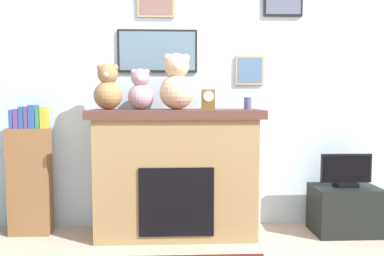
{
  "coord_description": "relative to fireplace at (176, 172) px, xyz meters",
  "views": [
    {
      "loc": [
        -0.15,
        -1.79,
        1.28
      ],
      "look_at": [
        0.01,
        1.68,
        1.01
      ],
      "focal_mm": 35.21,
      "sensor_mm": 36.0,
      "label": 1
    }
  ],
  "objects": [
    {
      "name": "teddy_bear_grey",
      "position": [
        0.01,
        -0.02,
        0.81
      ],
      "size": [
        0.32,
        0.32,
        0.51
      ],
      "color": "#D2B088",
      "rests_on": "fireplace"
    },
    {
      "name": "mantel_clock",
      "position": [
        0.29,
        -0.02,
        0.67
      ],
      "size": [
        0.12,
        0.09,
        0.18
      ],
      "color": "brown",
      "rests_on": "fireplace"
    },
    {
      "name": "back_wall",
      "position": [
        0.14,
        0.32,
        0.71
      ],
      "size": [
        5.2,
        0.15,
        2.6
      ],
      "color": "silver",
      "rests_on": "ground_plane"
    },
    {
      "name": "candle_jar",
      "position": [
        0.66,
        -0.02,
        0.64
      ],
      "size": [
        0.07,
        0.07,
        0.11
      ],
      "primitive_type": "cylinder",
      "color": "#4C517A",
      "rests_on": "fireplace"
    },
    {
      "name": "television",
      "position": [
        1.6,
        -0.04,
        -0.0
      ],
      "size": [
        0.48,
        0.14,
        0.31
      ],
      "color": "black",
      "rests_on": "tv_stand"
    },
    {
      "name": "fireplace",
      "position": [
        0.0,
        0.0,
        0.0
      ],
      "size": [
        1.57,
        0.58,
        1.18
      ],
      "color": "#93794C",
      "rests_on": "ground_plane"
    },
    {
      "name": "teddy_bear_brown",
      "position": [
        -0.61,
        -0.02,
        0.77
      ],
      "size": [
        0.26,
        0.26,
        0.41
      ],
      "color": "olive",
      "rests_on": "fireplace"
    },
    {
      "name": "bookshelf",
      "position": [
        -1.37,
        0.06,
        -0.03
      ],
      "size": [
        0.37,
        0.16,
        1.22
      ],
      "color": "brown",
      "rests_on": "ground_plane"
    },
    {
      "name": "tv_stand",
      "position": [
        1.6,
        -0.04,
        -0.37
      ],
      "size": [
        0.6,
        0.4,
        0.45
      ],
      "primitive_type": "cube",
      "color": "black",
      "rests_on": "ground_plane"
    },
    {
      "name": "teddy_bear_cream",
      "position": [
        -0.32,
        -0.02,
        0.75
      ],
      "size": [
        0.23,
        0.23,
        0.37
      ],
      "color": "#A68795",
      "rests_on": "fireplace"
    }
  ]
}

